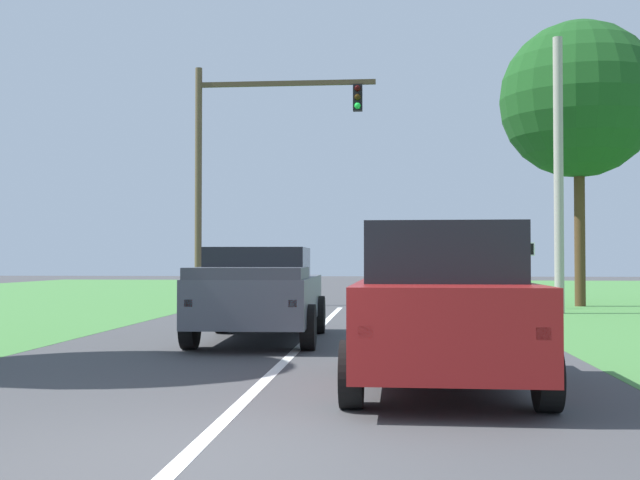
{
  "coord_description": "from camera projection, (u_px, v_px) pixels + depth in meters",
  "views": [
    {
      "loc": [
        1.61,
        -6.17,
        1.56
      ],
      "look_at": [
        -0.36,
        16.44,
        2.14
      ],
      "focal_mm": 44.61,
      "sensor_mm": 36.0,
      "label": 1
    }
  ],
  "objects": [
    {
      "name": "ground_plane",
      "position": [
        315.0,
        332.0,
        17.21
      ],
      "size": [
        120.0,
        120.0,
        0.0
      ],
      "primitive_type": "plane",
      "color": "#424244"
    },
    {
      "name": "oak_tree_right",
      "position": [
        579.0,
        100.0,
        27.11
      ],
      "size": [
        5.33,
        5.33,
        9.72
      ],
      "color": "#4C351E",
      "rests_on": "ground_plane"
    },
    {
      "name": "utility_pole_right",
      "position": [
        559.0,
        175.0,
        23.42
      ],
      "size": [
        0.28,
        0.28,
        8.17
      ],
      "primitive_type": "cylinder",
      "color": "#9E998E",
      "rests_on": "ground_plane"
    },
    {
      "name": "pickup_truck_lead",
      "position": [
        260.0,
        292.0,
        15.33
      ],
      "size": [
        2.46,
        5.18,
        1.81
      ],
      "color": "#4C515B",
      "rests_on": "ground_plane"
    },
    {
      "name": "traffic_light",
      "position": [
        241.0,
        151.0,
        27.57
      ],
      "size": [
        6.3,
        0.4,
        8.29
      ],
      "color": "brown",
      "rests_on": "ground_plane"
    },
    {
      "name": "lane_centre_stripe",
      "position": [
        184.0,
        458.0,
        6.25
      ],
      "size": [
        0.16,
        40.02,
        0.01
      ],
      "primitive_type": "cube",
      "color": "white",
      "rests_on": "ground_plane"
    },
    {
      "name": "red_suv_near",
      "position": [
        441.0,
        303.0,
        9.75
      ],
      "size": [
        2.31,
        4.49,
        2.0
      ],
      "color": "maroon",
      "rests_on": "ground_plane"
    },
    {
      "name": "keep_moving_sign",
      "position": [
        525.0,
        263.0,
        25.57
      ],
      "size": [
        0.6,
        0.09,
        2.27
      ],
      "color": "gray",
      "rests_on": "ground_plane"
    }
  ]
}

